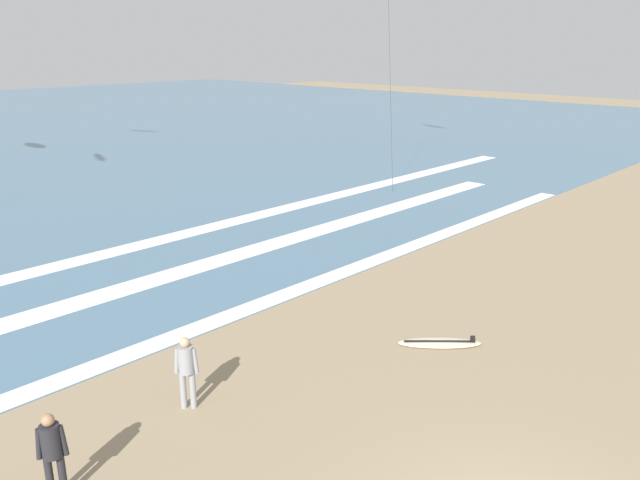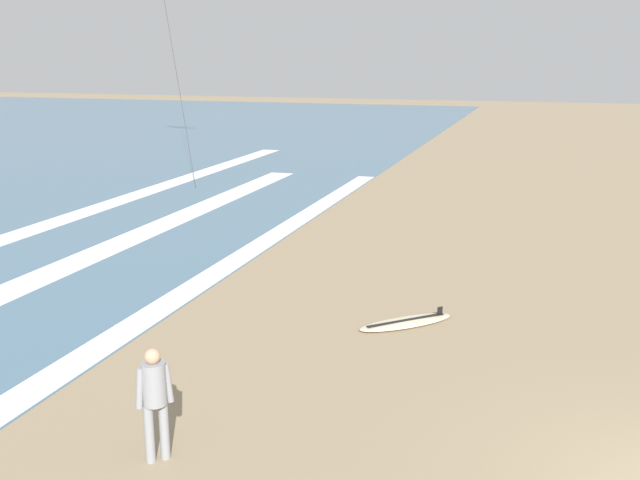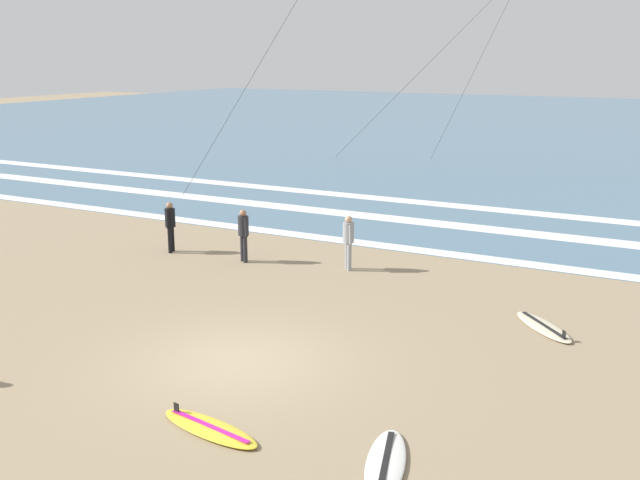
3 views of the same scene
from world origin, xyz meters
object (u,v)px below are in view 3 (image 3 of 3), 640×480
(surfer_mid_group, at_px, (170,222))
(surfboard_foreground_flat, at_px, (386,463))
(surfer_right_near, at_px, (348,238))
(surfboard_near_water, at_px, (210,428))
(surfboard_left_pile, at_px, (543,327))
(surfer_left_far, at_px, (243,231))

(surfer_mid_group, xyz_separation_m, surfboard_foreground_flat, (10.94, -8.44, -0.91))
(surfer_right_near, relative_size, surfboard_near_water, 0.74)
(surfboard_left_pile, bearing_deg, surfboard_foreground_flat, -96.91)
(surfer_right_near, distance_m, surfboard_left_pile, 6.48)
(surfboard_foreground_flat, bearing_deg, surfer_left_far, 134.04)
(surfer_mid_group, height_order, surfboard_foreground_flat, surfer_mid_group)
(surfboard_near_water, relative_size, surfboard_left_pile, 1.12)
(surfer_right_near, bearing_deg, surfboard_foreground_flat, -60.92)
(surfer_right_near, distance_m, surfboard_near_water, 9.93)
(surfer_left_far, relative_size, surfboard_foreground_flat, 0.73)
(surfboard_near_water, xyz_separation_m, surfboard_foreground_flat, (3.02, 0.37, 0.00))
(surfer_mid_group, xyz_separation_m, surfboard_near_water, (7.92, -8.81, -0.91))
(surfer_mid_group, relative_size, surfboard_left_pile, 0.82)
(surfboard_near_water, height_order, surfboard_left_pile, same)
(surfboard_near_water, bearing_deg, surfer_mid_group, 131.95)
(surfboard_left_pile, bearing_deg, surfboard_near_water, -117.47)
(surfer_mid_group, bearing_deg, surfboard_near_water, -48.05)
(surfboard_near_water, distance_m, surfboard_left_pile, 8.40)
(surfer_mid_group, distance_m, surfboard_near_water, 11.88)
(surfer_mid_group, bearing_deg, surfboard_foreground_flat, -37.66)
(surfer_left_far, height_order, surfboard_near_water, surfer_left_far)
(surfboard_left_pile, bearing_deg, surfer_left_far, 170.73)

